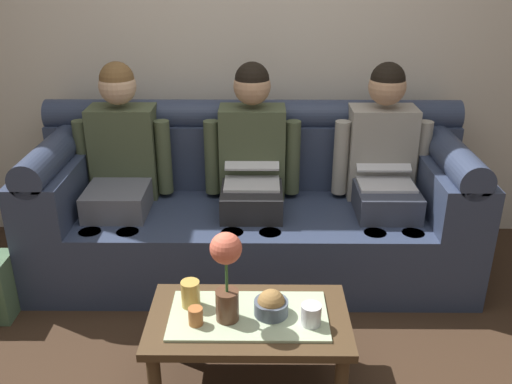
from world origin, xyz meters
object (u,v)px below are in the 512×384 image
snack_bowl (271,305)px  cup_near_right (311,315)px  person_middle (252,164)px  flower_vase (226,270)px  cup_near_left (196,316)px  cup_far_center (191,294)px  couch (252,209)px  person_right (384,164)px  person_left (121,163)px  coffee_table (249,326)px

snack_bowl → cup_near_right: bearing=-22.4°
person_middle → flower_vase: bearing=-94.6°
cup_near_left → cup_near_right: 0.47m
flower_vase → cup_far_center: bearing=150.2°
cup_near_right → snack_bowl: bearing=157.6°
couch → flower_vase: bearing=-94.6°
person_right → snack_bowl: size_ratio=8.46×
person_left → cup_near_right: 1.52m
flower_vase → cup_near_left: 0.24m
couch → cup_far_center: (-0.25, -0.99, 0.07)m
couch → snack_bowl: couch is taller
coffee_table → cup_far_center: 0.28m
snack_bowl → cup_far_center: (-0.34, 0.06, 0.01)m
person_middle → coffee_table: (0.00, -1.05, -0.34)m
snack_bowl → cup_near_left: size_ratio=1.90×
couch → person_left: 0.81m
coffee_table → cup_far_center: bearing=165.9°
person_left → coffee_table: bearing=-54.3°
person_middle → snack_bowl: 1.07m
flower_vase → snack_bowl: bearing=11.0°
cup_near_right → cup_far_center: 0.52m
person_right → cup_near_right: (-0.50, -1.11, -0.23)m
person_middle → cup_near_right: 1.16m
person_left → person_right: same height
couch → cup_far_center: couch is taller
coffee_table → cup_near_right: size_ratio=9.43×
person_right → snack_bowl: (-0.66, -1.04, -0.23)m
flower_vase → cup_near_right: bearing=-5.2°
person_left → cup_near_right: size_ratio=13.53×
couch → cup_far_center: size_ratio=21.06×
person_middle → cup_far_center: 1.04m
flower_vase → snack_bowl: size_ratio=2.76×
person_left → cup_far_center: bearing=-62.9°
person_right → snack_bowl: bearing=-122.2°
coffee_table → cup_near_right: bearing=-13.6°
person_right → flower_vase: 1.37m
person_right → cup_near_left: (-0.97, -1.12, -0.24)m
cup_near_right → person_middle: bearing=103.0°
flower_vase → person_right: bearing=52.1°
person_right → snack_bowl: 1.26m
cup_far_center → person_right: bearing=44.6°
coffee_table → flower_vase: bearing=-160.6°
person_left → cup_near_left: (0.54, -1.12, -0.24)m
person_right → person_left: bearing=180.0°
person_right → coffee_table: size_ratio=1.44×
person_right → flower_vase: size_ratio=3.06×
flower_vase → coffee_table: bearing=19.4°
cup_near_right → cup_far_center: size_ratio=0.77×
cup_near_left → cup_far_center: 0.14m
person_middle → snack_bowl: person_middle is taller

